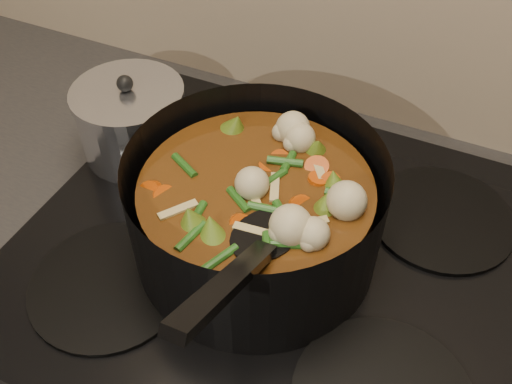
% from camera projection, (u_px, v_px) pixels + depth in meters
% --- Properties ---
extents(stovetop, '(0.62, 0.54, 0.03)m').
position_uv_depth(stovetop, '(283.00, 255.00, 0.69)').
color(stovetop, black).
rests_on(stovetop, counter).
extents(stockpot, '(0.32, 0.40, 0.21)m').
position_uv_depth(stockpot, '(256.00, 212.00, 0.64)').
color(stockpot, black).
rests_on(stockpot, stovetop).
extents(saucepan, '(0.15, 0.15, 0.12)m').
position_uv_depth(saucepan, '(132.00, 121.00, 0.77)').
color(saucepan, silver).
rests_on(saucepan, stovetop).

